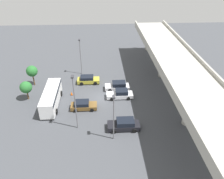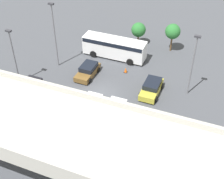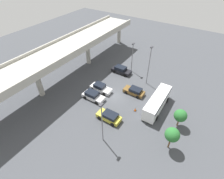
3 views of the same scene
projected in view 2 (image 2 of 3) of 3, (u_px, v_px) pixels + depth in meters
The scene contains 14 objects.
ground_plane at pixel (100, 93), 37.50m from camera, with size 98.11×98.11×0.00m, color #424449.
highway_overpass at pixel (30, 123), 23.98m from camera, with size 46.89×7.42×7.82m.
parked_car_0 at pixel (152, 88), 37.06m from camera, with size 2.16×4.38×1.50m.
parked_car_1 at pixel (112, 112), 33.68m from camera, with size 2.18×4.60×1.58m.
parked_car_2 at pixel (87, 107), 34.36m from camera, with size 2.08×4.75×1.60m.
parked_car_3 at pixel (88, 71), 40.02m from camera, with size 2.12×4.33×1.43m.
parked_car_4 at pixel (25, 88), 36.93m from camera, with size 2.18×4.75×1.62m.
shuttle_bus at pixel (114, 47), 42.95m from camera, with size 8.78×2.57×2.78m.
lamp_post_near_aisle at pixel (54, 31), 39.16m from camera, with size 0.70×0.35×8.79m.
lamp_post_mid_lot at pixel (13, 53), 36.61m from camera, with size 0.70×0.35×7.21m.
lamp_post_by_overpass at pixel (193, 61), 34.63m from camera, with size 0.70×0.35×7.72m.
tree_front_left at pixel (173, 32), 43.48m from camera, with size 2.14×2.14×4.14m.
tree_front_centre at pixel (139, 30), 45.27m from camera, with size 2.11×2.11×3.48m.
traffic_cone at pixel (126, 70), 40.73m from camera, with size 0.44×0.44×0.70m.
Camera 2 is at (-12.39, 26.74, 23.24)m, focal length 50.00 mm.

